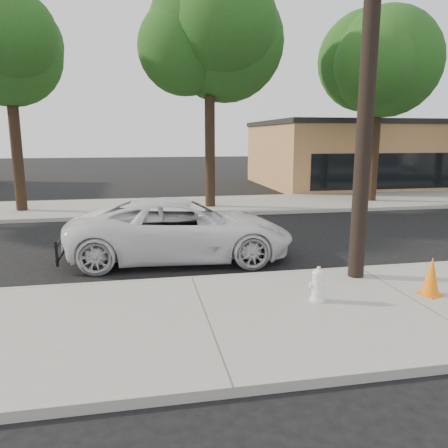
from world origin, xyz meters
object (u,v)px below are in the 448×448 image
(police_cruiser, at_px, (182,229))
(fire_hydrant, at_px, (318,285))
(utility_pole, at_px, (369,61))
(traffic_cone, at_px, (431,277))

(police_cruiser, distance_m, fire_hydrant, 4.50)
(utility_pole, bearing_deg, police_cruiser, 143.56)
(police_cruiser, xyz_separation_m, fire_hydrant, (2.18, -3.91, -0.35))
(traffic_cone, bearing_deg, police_cruiser, 138.10)
(utility_pole, xyz_separation_m, fire_hydrant, (-1.43, -1.25, -4.24))
(police_cruiser, relative_size, fire_hydrant, 9.24)
(utility_pole, distance_m, police_cruiser, 5.94)
(utility_pole, relative_size, traffic_cone, 11.78)
(police_cruiser, xyz_separation_m, traffic_cone, (4.48, -4.02, -0.29))
(utility_pole, relative_size, police_cruiser, 1.55)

